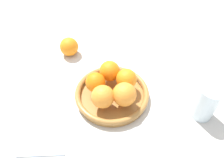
# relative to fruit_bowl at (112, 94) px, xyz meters

# --- Properties ---
(ground_plane) EXTENTS (4.00, 4.00, 0.00)m
(ground_plane) POSITION_rel_fruit_bowl_xyz_m (0.00, 0.00, -0.02)
(ground_plane) COLOR beige
(fruit_bowl) EXTENTS (0.27, 0.27, 0.03)m
(fruit_bowl) POSITION_rel_fruit_bowl_xyz_m (0.00, 0.00, 0.00)
(fruit_bowl) COLOR #A57238
(fruit_bowl) RESTS_ON ground_plane
(orange_pile) EXTENTS (0.20, 0.19, 0.08)m
(orange_pile) POSITION_rel_fruit_bowl_xyz_m (-0.01, 0.00, 0.05)
(orange_pile) COLOR orange
(orange_pile) RESTS_ON fruit_bowl
(stray_orange) EXTENTS (0.08, 0.08, 0.08)m
(stray_orange) POSITION_rel_fruit_bowl_xyz_m (0.30, 0.01, 0.02)
(stray_orange) COLOR orange
(stray_orange) RESTS_ON ground_plane
(drinking_glass) EXTENTS (0.07, 0.07, 0.13)m
(drinking_glass) POSITION_rel_fruit_bowl_xyz_m (-0.24, -0.20, 0.05)
(drinking_glass) COLOR silver
(drinking_glass) RESTS_ON ground_plane
(napkin_folded) EXTENTS (0.20, 0.20, 0.01)m
(napkin_folded) POSITION_rel_fruit_bowl_xyz_m (-0.00, 0.27, -0.01)
(napkin_folded) COLOR silver
(napkin_folded) RESTS_ON ground_plane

